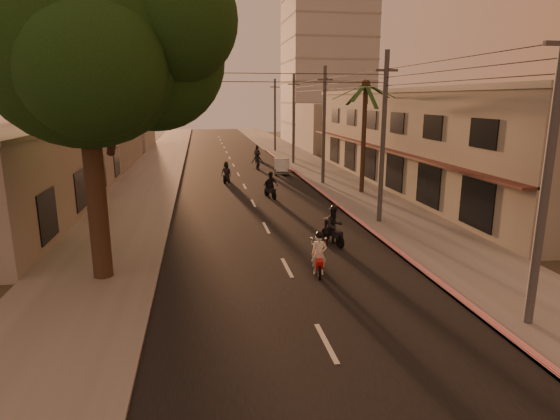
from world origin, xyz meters
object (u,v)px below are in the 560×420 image
(scooter_mid_a, at_px, (334,227))
(scooter_mid_b, at_px, (271,186))
(scooter_far_c, at_px, (257,153))
(palm_tree, at_px, (366,90))
(scooter_far_b, at_px, (257,161))
(broadleaf_tree, at_px, (95,42))
(scooter_far_a, at_px, (226,173))
(scooter_red, at_px, (319,255))
(parked_car, at_px, (282,166))

(scooter_mid_a, height_order, scooter_mid_b, scooter_mid_a)
(scooter_mid_b, bearing_deg, scooter_far_c, 70.89)
(scooter_mid_a, xyz_separation_m, scooter_far_c, (0.18, 31.05, -0.13))
(scooter_mid_b, bearing_deg, scooter_mid_a, -97.74)
(palm_tree, bearing_deg, scooter_far_b, 114.78)
(broadleaf_tree, xyz_separation_m, scooter_far_c, (9.48, 33.58, -7.74))
(palm_tree, bearing_deg, scooter_mid_b, -175.25)
(scooter_far_b, bearing_deg, scooter_far_a, -116.32)
(broadleaf_tree, bearing_deg, palm_tree, 43.48)
(palm_tree, bearing_deg, scooter_red, -114.94)
(scooter_red, xyz_separation_m, scooter_far_c, (1.77, 34.57, -0.03))
(parked_car, bearing_deg, scooter_mid_b, -94.83)
(parked_car, bearing_deg, scooter_far_c, 105.45)
(scooter_mid_a, height_order, scooter_far_c, scooter_mid_a)
(broadleaf_tree, bearing_deg, scooter_mid_b, 59.11)
(broadleaf_tree, xyz_separation_m, palm_tree, (14.61, 13.86, -1.33))
(scooter_far_a, distance_m, parked_car, 6.61)
(palm_tree, relative_size, parked_car, 2.02)
(scooter_mid_a, bearing_deg, scooter_mid_b, 83.25)
(palm_tree, xyz_separation_m, scooter_red, (-6.90, -14.84, -6.38))
(scooter_far_a, relative_size, parked_car, 0.42)
(palm_tree, xyz_separation_m, scooter_mid_a, (-5.32, -11.32, -6.28))
(broadleaf_tree, distance_m, palm_tree, 20.18)
(broadleaf_tree, bearing_deg, scooter_far_c, 74.24)
(scooter_far_c, bearing_deg, scooter_mid_b, -92.97)
(scooter_far_b, relative_size, parked_car, 0.47)
(scooter_far_b, bearing_deg, scooter_mid_b, -93.24)
(scooter_far_b, bearing_deg, broadleaf_tree, -108.15)
(scooter_far_a, bearing_deg, parked_car, 54.78)
(scooter_red, xyz_separation_m, parked_car, (2.86, 24.93, -0.12))
(scooter_mid_a, distance_m, scooter_far_b, 24.15)
(scooter_far_b, distance_m, parked_car, 3.33)
(scooter_mid_b, height_order, parked_car, scooter_mid_b)
(broadleaf_tree, distance_m, scooter_mid_b, 17.28)
(scooter_red, distance_m, scooter_far_b, 27.69)
(scooter_mid_b, xyz_separation_m, parked_car, (2.61, 10.64, -0.19))
(scooter_red, bearing_deg, scooter_far_a, 108.26)
(scooter_far_a, bearing_deg, scooter_mid_a, -60.19)
(palm_tree, height_order, scooter_mid_b, palm_tree)
(scooter_mid_a, distance_m, scooter_mid_b, 10.85)
(scooter_far_a, bearing_deg, broadleaf_tree, -88.05)
(palm_tree, relative_size, scooter_far_a, 4.77)
(parked_car, bearing_deg, scooter_far_b, 133.47)
(parked_car, bearing_deg, broadleaf_tree, -104.85)
(broadleaf_tree, height_order, scooter_far_b, broadleaf_tree)
(scooter_mid_a, relative_size, scooter_mid_b, 1.03)
(scooter_red, distance_m, scooter_far_a, 21.01)
(scooter_red, distance_m, scooter_mid_a, 3.86)
(scooter_mid_b, bearing_deg, scooter_far_a, 96.79)
(broadleaf_tree, height_order, scooter_mid_a, broadleaf_tree)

